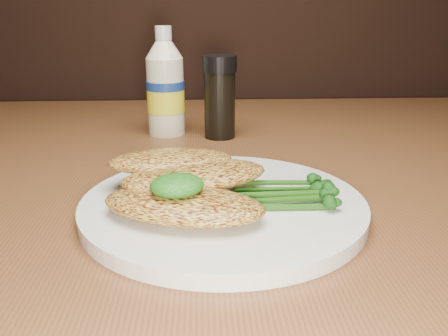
{
  "coord_description": "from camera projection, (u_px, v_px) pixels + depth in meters",
  "views": [
    {
      "loc": [
        -0.08,
        0.45,
        0.95
      ],
      "look_at": [
        -0.06,
        0.91,
        0.79
      ],
      "focal_mm": 39.35,
      "sensor_mm": 36.0,
      "label": 1
    }
  ],
  "objects": [
    {
      "name": "chicken_front",
      "position": [
        183.0,
        205.0,
        0.43
      ],
      "size": [
        0.16,
        0.12,
        0.02
      ],
      "primitive_type": "ellipsoid",
      "rotation": [
        0.0,
        0.0,
        -0.29
      ],
      "color": "gold",
      "rests_on": "plate"
    },
    {
      "name": "plate",
      "position": [
        223.0,
        206.0,
        0.47
      ],
      "size": [
        0.27,
        0.27,
        0.01
      ],
      "primitive_type": "cylinder",
      "color": "silver",
      "rests_on": "dining_table"
    },
    {
      "name": "pepper_grinder",
      "position": [
        220.0,
        97.0,
        0.72
      ],
      "size": [
        0.06,
        0.06,
        0.12
      ],
      "primitive_type": null,
      "rotation": [
        0.0,
        0.0,
        -0.19
      ],
      "color": "black",
      "rests_on": "dining_table"
    },
    {
      "name": "chicken_back",
      "position": [
        170.0,
        161.0,
        0.5
      ],
      "size": [
        0.13,
        0.08,
        0.02
      ],
      "primitive_type": "ellipsoid",
      "rotation": [
        0.0,
        0.0,
        0.11
      ],
      "color": "gold",
      "rests_on": "plate"
    },
    {
      "name": "pesto_front",
      "position": [
        177.0,
        185.0,
        0.42
      ],
      "size": [
        0.06,
        0.05,
        0.02
      ],
      "primitive_type": "ellipsoid",
      "rotation": [
        0.0,
        0.0,
        0.24
      ],
      "color": "black",
      "rests_on": "chicken_front"
    },
    {
      "name": "chicken_mid",
      "position": [
        195.0,
        176.0,
        0.47
      ],
      "size": [
        0.16,
        0.11,
        0.02
      ],
      "primitive_type": "ellipsoid",
      "rotation": [
        0.0,
        0.0,
        0.31
      ],
      "color": "gold",
      "rests_on": "plate"
    },
    {
      "name": "broccolini_bundle",
      "position": [
        279.0,
        190.0,
        0.47
      ],
      "size": [
        0.15,
        0.13,
        0.02
      ],
      "primitive_type": null,
      "rotation": [
        0.0,
        0.0,
        0.3
      ],
      "color": "#1D4D11",
      "rests_on": "plate"
    },
    {
      "name": "mayo_bottle",
      "position": [
        165.0,
        82.0,
        0.73
      ],
      "size": [
        0.06,
        0.06,
        0.16
      ],
      "primitive_type": null,
      "rotation": [
        0.0,
        0.0,
        -0.03
      ],
      "color": "#EDEBC9",
      "rests_on": "dining_table"
    }
  ]
}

